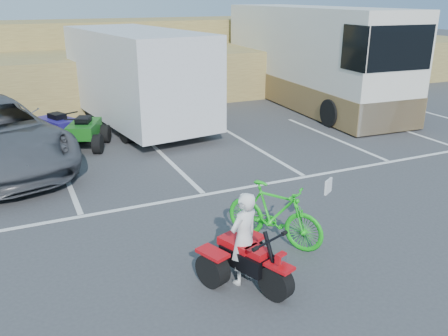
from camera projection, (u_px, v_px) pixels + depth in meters
name	position (u px, v px, depth m)	size (l,w,h in m)	color
ground	(255.00, 242.00, 8.60)	(100.00, 100.00, 0.00)	#3D3D40
parking_stripes	(211.00, 166.00, 12.42)	(28.00, 5.16, 0.01)	white
grass_embankment	(94.00, 61.00, 21.36)	(40.00, 8.50, 3.10)	olive
red_trike_atv	(250.00, 285.00, 7.35)	(1.09, 1.45, 0.94)	red
rider	(244.00, 238.00, 7.19)	(0.55, 0.36, 1.50)	white
green_dirt_bike	(274.00, 214.00, 8.42)	(0.53, 1.89, 1.14)	#14BF19
cargo_trailer	(137.00, 75.00, 15.80)	(3.66, 7.12, 3.18)	silver
rv_motorhome	(309.00, 63.00, 19.29)	(3.20, 10.60, 3.76)	silver
quad_atv_blue	(60.00, 142.00, 14.50)	(1.15, 1.54, 1.00)	navy
quad_atv_green	(86.00, 148.00, 13.94)	(1.19, 1.59, 1.04)	#156016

